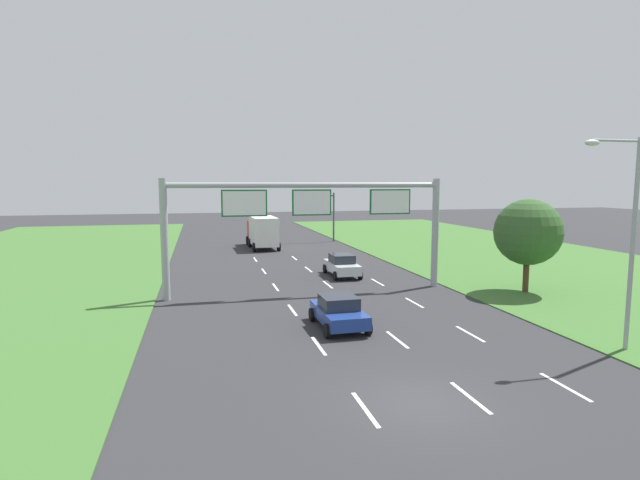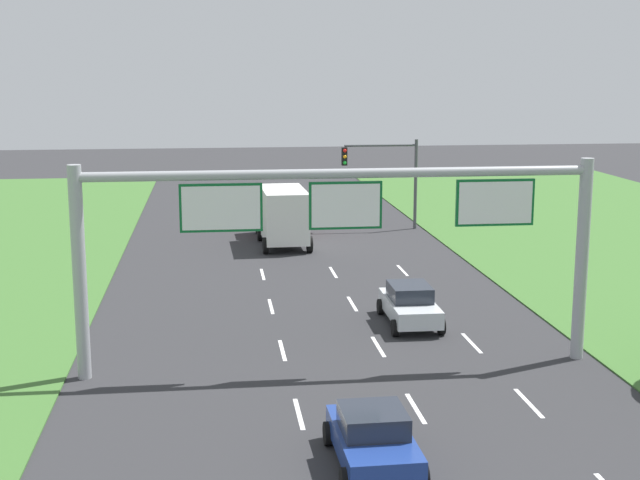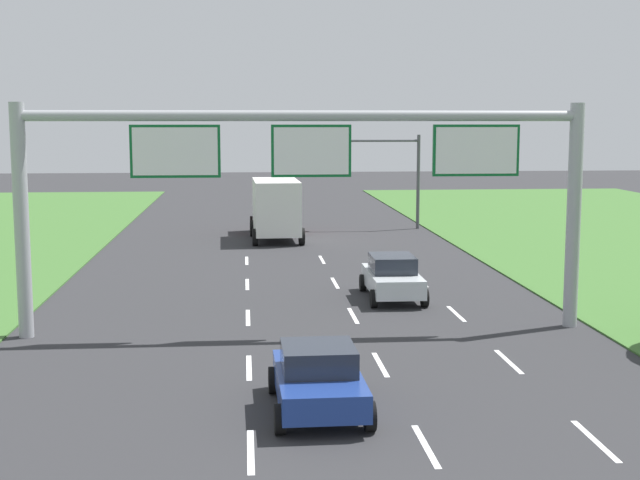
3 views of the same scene
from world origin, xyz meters
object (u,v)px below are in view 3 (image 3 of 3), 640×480
(car_lead_silver, at_px, (392,277))
(sign_gantry, at_px, (309,172))
(car_near_red, at_px, (318,378))
(box_truck, at_px, (275,207))
(traffic_light_mast, at_px, (386,164))

(car_lead_silver, relative_size, sign_gantry, 0.24)
(car_near_red, bearing_deg, box_truck, 88.99)
(car_near_red, height_order, car_lead_silver, car_lead_silver)
(box_truck, distance_m, traffic_light_mast, 7.96)
(traffic_light_mast, bearing_deg, car_lead_silver, -98.37)
(sign_gantry, distance_m, traffic_light_mast, 26.31)
(car_near_red, height_order, box_truck, box_truck)
(box_truck, height_order, traffic_light_mast, traffic_light_mast)
(box_truck, xyz_separation_m, sign_gantry, (0.30, -21.79, 3.18))
(car_near_red, bearing_deg, sign_gantry, 86.38)
(sign_gantry, bearing_deg, car_near_red, -92.72)
(car_near_red, xyz_separation_m, box_truck, (0.06, 29.34, 0.99))
(car_lead_silver, bearing_deg, traffic_light_mast, 82.13)
(car_near_red, distance_m, traffic_light_mast, 33.88)
(car_near_red, xyz_separation_m, car_lead_silver, (3.74, 12.38, 0.05))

